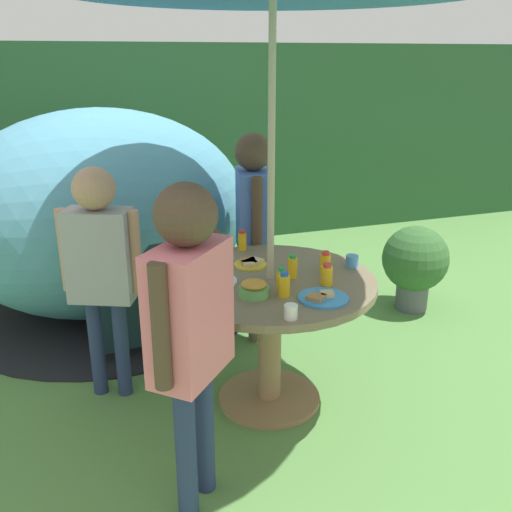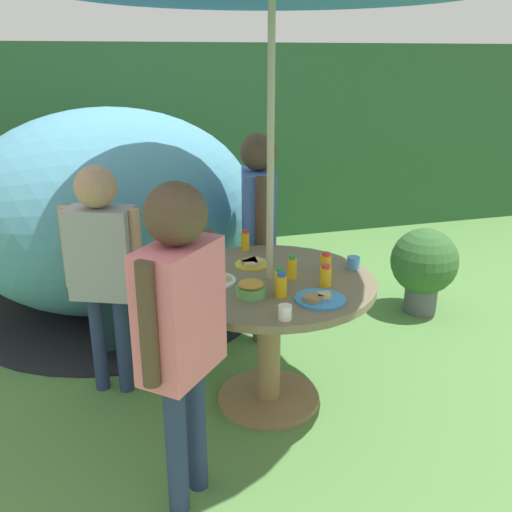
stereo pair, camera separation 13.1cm
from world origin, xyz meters
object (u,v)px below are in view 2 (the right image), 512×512
(cup_near, at_px, (353,262))
(cup_far, at_px, (285,312))
(wooden_chair, at_px, (159,255))
(plate_front_edge, at_px, (320,299))
(juice_bottle_center_front, at_px, (325,276))
(snack_bowl, at_px, (251,289))
(plate_far_left, at_px, (251,263))
(child_in_pink_shirt, at_px, (180,311))
(juice_bottle_near_left, at_px, (292,268))
(juice_bottle_near_right, at_px, (281,286))
(juice_bottle_center_back, at_px, (280,280))
(potted_plant, at_px, (424,265))
(garden_table, at_px, (269,310))
(plate_mid_left, at_px, (213,280))
(juice_bottle_mid_right, at_px, (326,264))
(child_in_grey_shirt, at_px, (102,253))
(juice_bottle_far_right, at_px, (246,241))
(child_in_blue_shirt, at_px, (258,211))
(dome_tent, at_px, (112,212))

(cup_near, distance_m, cup_far, 0.76)
(wooden_chair, distance_m, plate_front_edge, 1.52)
(juice_bottle_center_front, bearing_deg, snack_bowl, -177.79)
(plate_far_left, bearing_deg, child_in_pink_shirt, -122.22)
(juice_bottle_near_left, xyz_separation_m, juice_bottle_near_right, (-0.13, -0.21, -0.00))
(snack_bowl, distance_m, cup_far, 0.30)
(wooden_chair, relative_size, juice_bottle_center_back, 9.03)
(potted_plant, height_order, plate_front_edge, plate_front_edge)
(garden_table, height_order, plate_mid_left, plate_mid_left)
(child_in_pink_shirt, xyz_separation_m, plate_front_edge, (0.71, 0.28, -0.16))
(wooden_chair, relative_size, juice_bottle_mid_right, 8.93)
(juice_bottle_center_back, bearing_deg, juice_bottle_mid_right, 25.23)
(child_in_grey_shirt, distance_m, juice_bottle_far_right, 0.84)
(plate_mid_left, relative_size, juice_bottle_mid_right, 2.02)
(snack_bowl, bearing_deg, plate_mid_left, 121.68)
(juice_bottle_far_right, bearing_deg, child_in_pink_shirt, -117.18)
(wooden_chair, relative_size, child_in_pink_shirt, 0.74)
(plate_front_edge, bearing_deg, garden_table, 113.47)
(plate_front_edge, bearing_deg, juice_bottle_center_back, 127.92)
(potted_plant, xyz_separation_m, plate_front_edge, (-1.32, -1.14, 0.37))
(child_in_blue_shirt, relative_size, juice_bottle_far_right, 11.34)
(cup_near, bearing_deg, potted_plant, 38.85)
(garden_table, height_order, dome_tent, dome_tent)
(juice_bottle_near_right, bearing_deg, cup_far, -104.75)
(child_in_pink_shirt, relative_size, snack_bowl, 9.60)
(child_in_grey_shirt, distance_m, juice_bottle_mid_right, 1.20)
(juice_bottle_near_left, relative_size, cup_near, 1.81)
(child_in_pink_shirt, bearing_deg, child_in_grey_shirt, 57.78)
(juice_bottle_center_back, xyz_separation_m, juice_bottle_mid_right, (0.31, 0.15, 0.00))
(juice_bottle_center_back, bearing_deg, child_in_blue_shirt, 79.91)
(child_in_pink_shirt, relative_size, juice_bottle_center_back, 12.26)
(child_in_grey_shirt, height_order, juice_bottle_center_back, child_in_grey_shirt)
(garden_table, relative_size, snack_bowl, 7.54)
(garden_table, bearing_deg, cup_far, -99.47)
(garden_table, height_order, wooden_chair, wooden_chair)
(juice_bottle_mid_right, bearing_deg, cup_far, -129.70)
(garden_table, distance_m, child_in_blue_shirt, 0.86)
(potted_plant, relative_size, child_in_grey_shirt, 0.50)
(juice_bottle_center_back, distance_m, cup_far, 0.34)
(child_in_blue_shirt, distance_m, plate_mid_left, 0.89)
(dome_tent, xyz_separation_m, plate_far_left, (0.69, -1.39, 0.01))
(potted_plant, height_order, juice_bottle_near_right, juice_bottle_near_right)
(wooden_chair, xyz_separation_m, cup_near, (0.95, -1.03, 0.21))
(plate_far_left, bearing_deg, juice_bottle_center_front, -54.43)
(plate_front_edge, bearing_deg, child_in_blue_shirt, 88.74)
(cup_near, bearing_deg, cup_far, -138.73)
(child_in_grey_shirt, xyz_separation_m, juice_bottle_far_right, (0.83, 0.12, -0.04))
(cup_near, bearing_deg, juice_bottle_near_left, -173.09)
(plate_far_left, xyz_separation_m, plate_front_edge, (0.18, -0.55, -0.00))
(plate_mid_left, height_order, juice_bottle_mid_right, juice_bottle_mid_right)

